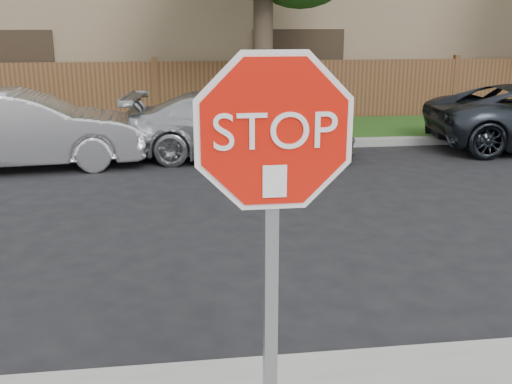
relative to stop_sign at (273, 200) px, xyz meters
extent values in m
plane|color=black|center=(-0.90, 1.48, -1.83)|extent=(90.00, 90.00, 0.00)
cube|color=gray|center=(-0.90, 9.63, -1.75)|extent=(70.00, 0.30, 0.15)
cube|color=#1E4714|center=(-0.90, 11.28, -1.77)|extent=(70.00, 3.00, 0.12)
cube|color=#53331D|center=(-0.90, 12.88, -1.03)|extent=(70.00, 0.12, 1.60)
cube|color=#9B8160|center=(-0.90, 18.48, 1.17)|extent=(34.00, 8.00, 6.00)
cylinder|color=#382B21|center=(1.60, 11.18, 0.13)|extent=(0.44, 0.44, 3.92)
cube|color=gray|center=(0.00, 0.05, -0.58)|extent=(0.06, 0.06, 2.30)
cylinder|color=white|center=(0.00, -0.02, 0.32)|extent=(1.01, 0.02, 1.01)
cylinder|color=red|center=(0.00, -0.03, 0.32)|extent=(0.93, 0.02, 0.93)
cube|color=white|center=(0.00, -0.05, 0.10)|extent=(0.11, 0.00, 0.15)
imported|color=silver|center=(-3.16, 8.55, -1.13)|extent=(4.39, 1.88, 1.41)
imported|color=#A7ABAE|center=(0.83, 8.84, -1.19)|extent=(4.63, 2.40, 1.28)
camera|label=1|loc=(-0.43, -2.60, 0.80)|focal=42.00mm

